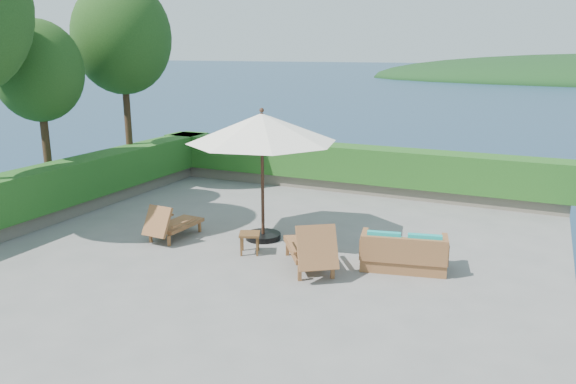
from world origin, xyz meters
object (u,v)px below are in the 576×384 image
at_px(patio_umbrella, 262,129).
at_px(wicker_loveseat, 403,254).
at_px(lounge_left, 171,224).
at_px(side_table, 250,237).
at_px(lounge_right, 311,248).

xyz_separation_m(patio_umbrella, wicker_loveseat, (3.24, -0.46, -2.14)).
distance_m(lounge_left, side_table, 2.01).
height_order(side_table, wicker_loveseat, wicker_loveseat).
bearing_deg(side_table, wicker_loveseat, 8.65).
bearing_deg(lounge_left, lounge_right, -2.86).
xyz_separation_m(side_table, wicker_loveseat, (3.07, 0.47, -0.05)).
bearing_deg(lounge_left, wicker_loveseat, 7.54).
bearing_deg(lounge_right, lounge_left, 139.55).
height_order(lounge_right, wicker_loveseat, lounge_right).
xyz_separation_m(lounge_right, wicker_loveseat, (1.60, 0.75, -0.12)).
bearing_deg(lounge_left, patio_umbrella, 27.93).
relative_size(patio_umbrella, lounge_left, 2.54).
xyz_separation_m(patio_umbrella, lounge_left, (-1.84, -0.85, -2.10)).
bearing_deg(patio_umbrella, wicker_loveseat, -8.15).
bearing_deg(wicker_loveseat, lounge_right, -166.86).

